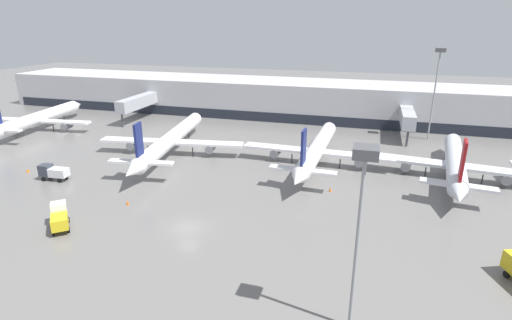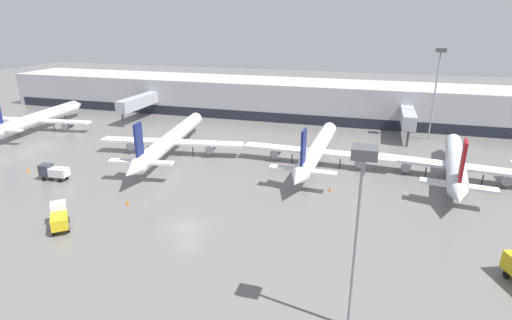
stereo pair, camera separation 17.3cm
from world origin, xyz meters
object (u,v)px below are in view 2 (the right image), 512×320
Objects in this scene: traffic_cone_1 at (127,202)px; apron_light_mast_0 at (439,69)px; parked_jet_0 at (455,163)px; traffic_cone_2 at (28,170)px; parked_jet_4 at (38,118)px; service_truck_1 at (59,216)px; apron_light_mast_3 at (361,187)px; traffic_cone_0 at (330,189)px; parked_jet_3 at (317,149)px; parked_jet_1 at (171,139)px; service_truck_2 at (53,171)px.

apron_light_mast_0 is (42.74, 45.32, 14.29)m from traffic_cone_1.
parked_jet_0 is 47.51× the size of traffic_cone_2.
parked_jet_4 is 51.93m from service_truck_1.
apron_light_mast_3 is at bearing -127.20° from parked_jet_4.
traffic_cone_0 is at bearing -116.86° from apron_light_mast_0.
traffic_cone_2 is (18.49, -22.13, -2.42)m from parked_jet_4.
apron_light_mast_3 is (8.21, -38.01, 9.69)m from parked_jet_3.
traffic_cone_0 is at bearing 25.29° from traffic_cone_1.
traffic_cone_2 is at bearing 12.69° from service_truck_1.
parked_jet_4 is at bearing -168.55° from apron_light_mast_0.
traffic_cone_0 is at bearing 7.16° from traffic_cone_2.
parked_jet_1 is 20.45m from service_truck_2.
parked_jet_1 is at bearing 101.77° from traffic_cone_1.
service_truck_2 is (-60.25, -17.92, -1.28)m from parked_jet_0.
traffic_cone_1 reaches higher than traffic_cone_0.
apron_light_mast_0 reaches higher than service_truck_2.
traffic_cone_1 is (4.08, 7.84, -1.15)m from service_truck_1.
traffic_cone_1 is at bearing -68.14° from service_truck_1.
traffic_cone_0 is at bearing 99.50° from apron_light_mast_3.
parked_jet_0 is at bearing -100.11° from parked_jet_4.
apron_light_mast_3 reaches higher than service_truck_2.
parked_jet_3 is 51.57× the size of traffic_cone_0.
apron_light_mast_3 reaches higher than parked_jet_0.
parked_jet_3 is 2.18× the size of apron_light_mast_3.
apron_light_mast_0 is (58.92, 40.72, 13.25)m from service_truck_2.
parked_jet_0 is 2.03× the size of apron_light_mast_3.
apron_light_mast_3 reaches higher than parked_jet_1.
parked_jet_3 reaches higher than traffic_cone_2.
service_truck_2 is 7.03× the size of traffic_cone_0.
parked_jet_0 is at bearing -96.73° from parked_jet_1.
parked_jet_4 reaches higher than parked_jet_0.
parked_jet_0 reaches higher than service_truck_2.
traffic_cone_2 is at bearing -17.66° from service_truck_2.
service_truck_2 is 51.82m from apron_light_mast_3.
traffic_cone_2 is (-18.81, 14.00, -1.19)m from service_truck_1.
apron_light_mast_3 is at bearing -165.64° from parked_jet_3.
apron_light_mast_3 is (34.64, -7.01, 10.98)m from service_truck_1.
apron_light_mast_3 is (46.73, -19.45, 11.09)m from service_truck_2.
parked_jet_1 reaches higher than parked_jet_0.
apron_light_mast_3 is (-13.52, -37.37, 9.81)m from parked_jet_0.
apron_light_mast_0 is at bearing -40.45° from parked_jet_3.
service_truck_1 is 8.92m from traffic_cone_1.
parked_jet_0 is 42.25× the size of traffic_cone_1.
service_truck_1 is 23.47m from traffic_cone_2.
parked_jet_3 is 40.75m from service_truck_1.
parked_jet_3 reaches higher than traffic_cone_0.
parked_jet_1 is 54.24m from apron_light_mast_0.
parked_jet_3 is 40.08m from apron_light_mast_3.
parked_jet_1 is 29.16m from service_truck_1.
traffic_cone_1 is 0.05× the size of apron_light_mast_3.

